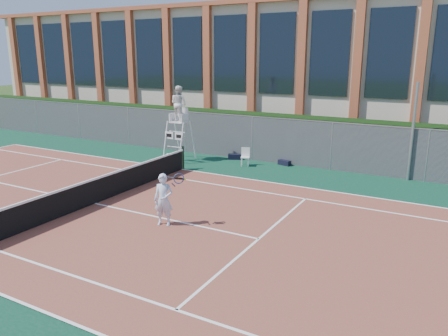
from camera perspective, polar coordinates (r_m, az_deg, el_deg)
The scene contains 13 objects.
ground at distance 16.24m, azimuth -16.52°, elevation -4.56°, with size 120.00×120.00×0.00m, color #233814.
apron at distance 16.91m, azimuth -14.12°, elevation -3.62°, with size 36.00×20.00×0.01m, color #0B3423.
tennis_court at distance 16.24m, azimuth -16.52°, elevation -4.50°, with size 23.77×10.97×0.02m, color brown.
tennis_net at distance 16.08m, azimuth -16.65°, elevation -2.75°, with size 0.10×11.30×1.10m.
fence at distance 22.77m, azimuth -0.87°, elevation 4.30°, with size 40.00×0.06×2.20m, color #595E60, non-canonical shape.
hedge at distance 23.80m, azimuth 0.57°, elevation 4.75°, with size 40.00×1.40×2.20m, color black.
building at distance 30.70m, azimuth 7.83°, elevation 12.55°, with size 45.00×10.60×8.22m.
steel_pole at distance 19.67m, azimuth 23.41°, elevation 4.30°, with size 0.12×0.12×4.11m, color #9EA0A5.
umpire_chair at distance 21.69m, azimuth -5.92°, elevation 8.11°, with size 1.05×1.61×3.76m.
plastic_chair at distance 20.84m, azimuth 2.81°, elevation 1.69°, with size 0.52×0.52×0.87m.
sports_bag_near at distance 22.14m, azimuth 1.38°, elevation 1.49°, with size 0.64×0.26×0.27m, color black.
sports_bag_far at distance 21.19m, azimuth 7.89°, elevation 0.71°, with size 0.61×0.26×0.24m, color black.
tennis_player at distance 13.53m, azimuth -7.88°, elevation -4.11°, with size 0.97×0.71×1.65m.
Camera 1 is at (11.14, -10.64, 5.15)m, focal length 35.00 mm.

